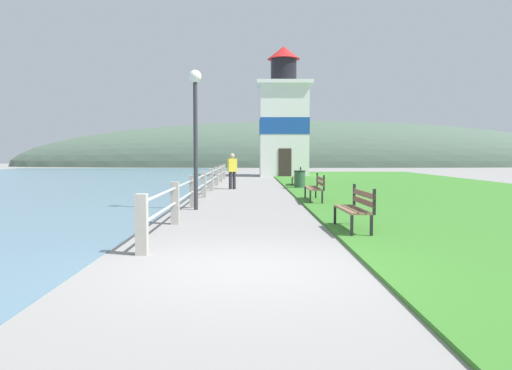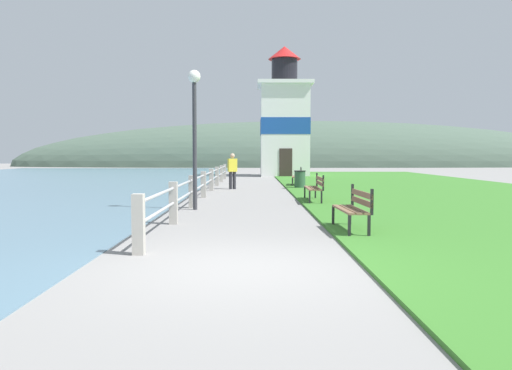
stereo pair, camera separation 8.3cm
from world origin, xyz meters
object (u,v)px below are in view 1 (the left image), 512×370
at_px(lighthouse, 283,122).
at_px(lamp_post, 195,114).
at_px(park_bench_far, 298,175).
at_px(trash_bin, 300,180).
at_px(park_bench_midway, 316,186).
at_px(person_strolling, 232,170).
at_px(park_bench_near, 356,206).

xyz_separation_m(lighthouse, lamp_post, (-3.96, -22.27, -1.21)).
relative_size(park_bench_far, trash_bin, 2.09).
height_order(park_bench_midway, lamp_post, lamp_post).
xyz_separation_m(park_bench_far, lamp_post, (-3.92, -10.65, 2.20)).
relative_size(lighthouse, person_strolling, 5.76).
height_order(lighthouse, lamp_post, lighthouse).
height_order(park_bench_midway, trash_bin, park_bench_midway).
bearing_deg(lamp_post, park_bench_far, 69.80).
distance_m(park_bench_far, lamp_post, 11.56).
bearing_deg(park_bench_far, lamp_post, 74.95).
xyz_separation_m(park_bench_far, person_strolling, (-3.19, -2.15, 0.35)).
relative_size(park_bench_midway, park_bench_far, 1.14).
xyz_separation_m(park_bench_near, park_bench_far, (0.22, 14.87, 0.00)).
bearing_deg(trash_bin, person_strolling, -176.08).
height_order(person_strolling, trash_bin, person_strolling).
height_order(park_bench_midway, park_bench_far, same).
height_order(park_bench_near, trash_bin, park_bench_near).
distance_m(person_strolling, lamp_post, 8.73).
distance_m(park_bench_near, park_bench_midway, 6.38).
relative_size(trash_bin, lamp_post, 0.21).
distance_m(person_strolling, trash_bin, 3.14).
bearing_deg(person_strolling, lamp_post, 154.36).
distance_m(park_bench_midway, person_strolling, 7.01).
relative_size(person_strolling, trash_bin, 1.94).
bearing_deg(park_bench_near, trash_bin, -92.48).
relative_size(park_bench_midway, person_strolling, 1.23).
bearing_deg(lamp_post, trash_bin, 66.27).
xyz_separation_m(person_strolling, lamp_post, (-0.73, -8.50, 1.85)).
distance_m(park_bench_midway, park_bench_far, 8.49).
relative_size(park_bench_near, park_bench_midway, 0.81).
height_order(park_bench_near, park_bench_midway, same).
bearing_deg(park_bench_far, trash_bin, 92.49).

